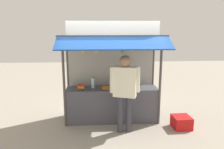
# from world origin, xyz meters

# --- Properties ---
(ground_plane) EXTENTS (20.00, 20.00, 0.00)m
(ground_plane) POSITION_xyz_m (0.00, 0.00, 0.00)
(ground_plane) COLOR #9E9384
(stall_counter) EXTENTS (2.29, 0.55, 0.86)m
(stall_counter) POSITION_xyz_m (0.00, 0.00, 0.43)
(stall_counter) COLOR #4C4C56
(stall_counter) RESTS_ON ground
(stall_structure) EXTENTS (2.49, 1.46, 2.54)m
(stall_structure) POSITION_xyz_m (0.00, 0.11, 1.53)
(stall_structure) COLOR #4C4742
(stall_structure) RESTS_ON ground
(water_bottle_right) EXTENTS (0.06, 0.06, 0.23)m
(water_bottle_right) POSITION_xyz_m (0.26, 0.07, 0.97)
(water_bottle_right) COLOR silver
(water_bottle_right) RESTS_ON stall_counter
(water_bottle_far_right) EXTENTS (0.08, 0.08, 0.28)m
(water_bottle_far_right) POSITION_xyz_m (0.64, 0.09, 0.99)
(water_bottle_far_right) COLOR silver
(water_bottle_far_right) RESTS_ON stall_counter
(water_bottle_mid_left) EXTENTS (0.08, 0.08, 0.28)m
(water_bottle_mid_left) POSITION_xyz_m (-0.48, 0.06, 1.00)
(water_bottle_mid_left) COLOR silver
(water_bottle_mid_left) RESTS_ON stall_counter
(magazine_stack_front_right) EXTENTS (0.26, 0.29, 0.04)m
(magazine_stack_front_right) POSITION_xyz_m (-0.13, -0.06, 0.88)
(magazine_stack_front_right) COLOR purple
(magazine_stack_front_right) RESTS_ON stall_counter
(magazine_stack_back_right) EXTENTS (0.21, 0.28, 0.10)m
(magazine_stack_back_right) POSITION_xyz_m (-0.78, -0.01, 0.91)
(magazine_stack_back_right) COLOR black
(magazine_stack_back_right) RESTS_ON stall_counter
(banana_bunch_leftmost) EXTENTS (0.09, 0.09, 0.25)m
(banana_bunch_leftmost) POSITION_xyz_m (0.45, -0.38, 1.89)
(banana_bunch_leftmost) COLOR #332D23
(banana_bunch_inner_left) EXTENTS (0.11, 0.11, 0.27)m
(banana_bunch_inner_left) POSITION_xyz_m (-0.38, -0.37, 1.87)
(banana_bunch_inner_left) COLOR #332D23
(banana_bunch_rightmost) EXTENTS (0.11, 0.10, 0.27)m
(banana_bunch_rightmost) POSITION_xyz_m (0.21, -0.38, 1.87)
(banana_bunch_rightmost) COLOR #332D23
(banana_bunch_inner_right) EXTENTS (0.10, 0.11, 0.28)m
(banana_bunch_inner_right) POSITION_xyz_m (-0.68, -0.38, 1.87)
(banana_bunch_inner_right) COLOR #332D23
(vendor_person) EXTENTS (0.67, 0.37, 1.77)m
(vendor_person) POSITION_xyz_m (0.24, -0.65, 1.07)
(vendor_person) COLOR #383842
(vendor_person) RESTS_ON ground
(plastic_crate) EXTENTS (0.43, 0.43, 0.29)m
(plastic_crate) POSITION_xyz_m (1.63, -0.55, 0.14)
(plastic_crate) COLOR red
(plastic_crate) RESTS_ON ground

